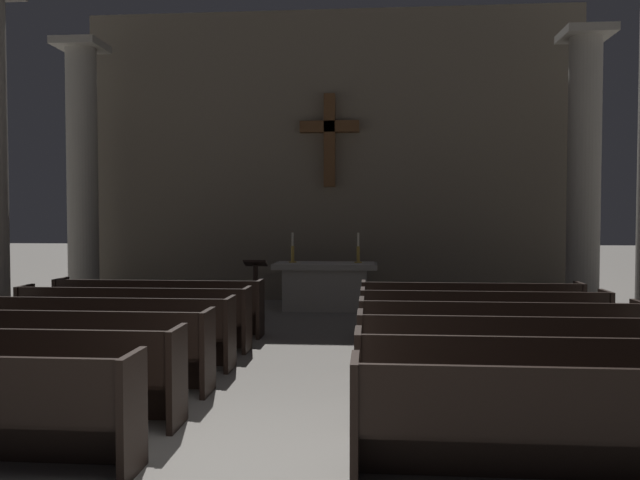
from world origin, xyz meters
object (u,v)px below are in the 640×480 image
(column_right_third, at_px, (584,177))
(candlestick_right, at_px, (358,253))
(pew_left_row_6, at_px, (159,307))
(pew_left_row_5, at_px, (134,318))
(pew_right_row_4, at_px, (498,338))
(candlestick_left, at_px, (293,253))
(lectern, at_px, (256,290))
(pew_right_row_6, at_px, (470,311))
(pew_right_row_2, at_px, (549,386))
(pew_right_row_5, at_px, (483,323))
(altar, at_px, (325,285))
(pew_left_row_4, at_px, (102,332))
(pew_right_row_3, at_px, (519,358))
(column_left_third, at_px, (83,179))
(pew_right_row_1, at_px, (592,427))
(pew_left_row_3, at_px, (60,349))
(pew_left_row_2, at_px, (3,374))

(column_right_third, bearing_deg, candlestick_right, 178.92)
(pew_left_row_6, relative_size, candlestick_right, 5.43)
(pew_left_row_5, bearing_deg, pew_left_row_6, 90.00)
(pew_left_row_6, distance_m, pew_right_row_4, 5.57)
(pew_right_row_4, distance_m, candlestick_left, 6.29)
(lectern, bearing_deg, pew_right_row_6, -26.51)
(pew_right_row_2, distance_m, pew_right_row_4, 2.22)
(pew_right_row_5, relative_size, altar, 1.58)
(pew_left_row_4, distance_m, pew_right_row_5, 5.23)
(pew_right_row_6, bearing_deg, pew_left_row_4, -156.55)
(pew_right_row_3, bearing_deg, column_left_third, 140.98)
(candlestick_right, bearing_deg, pew_right_row_1, -77.90)
(pew_left_row_4, xyz_separation_m, pew_right_row_2, (5.11, -2.22, 0.00))
(column_right_third, bearing_deg, candlestick_left, 179.18)
(pew_right_row_1, relative_size, pew_right_row_6, 1.00)
(pew_left_row_3, distance_m, pew_right_row_5, 5.57)
(pew_right_row_5, bearing_deg, pew_right_row_4, -90.00)
(pew_left_row_2, xyz_separation_m, pew_right_row_1, (5.11, -1.11, 0.00))
(altar, bearing_deg, pew_right_row_5, -58.81)
(pew_left_row_3, relative_size, pew_right_row_6, 1.00)
(pew_right_row_2, xyz_separation_m, column_right_third, (2.73, 7.47, 2.32))
(pew_right_row_4, height_order, column_right_third, column_right_third)
(column_left_third, bearing_deg, pew_right_row_1, -47.55)
(pew_right_row_6, bearing_deg, pew_left_row_6, 180.00)
(pew_left_row_4, xyz_separation_m, candlestick_right, (3.26, 5.33, 0.73))
(pew_left_row_2, relative_size, pew_left_row_6, 1.00)
(pew_left_row_4, bearing_deg, pew_left_row_5, 90.00)
(column_right_third, relative_size, altar, 2.62)
(pew_right_row_3, relative_size, candlestick_right, 5.43)
(pew_right_row_5, distance_m, lectern, 4.89)
(pew_right_row_2, distance_m, pew_right_row_3, 1.11)
(pew_left_row_3, height_order, pew_right_row_6, same)
(pew_left_row_2, distance_m, column_left_third, 8.28)
(pew_left_row_6, bearing_deg, pew_right_row_6, 0.00)
(pew_left_row_3, xyz_separation_m, column_right_third, (7.84, 6.36, 2.32))
(pew_left_row_4, xyz_separation_m, altar, (2.56, 5.33, 0.06))
(pew_right_row_3, relative_size, candlestick_left, 5.43)
(pew_left_row_3, bearing_deg, candlestick_left, 73.92)
(pew_left_row_6, height_order, pew_right_row_2, same)
(pew_right_row_2, bearing_deg, pew_left_row_5, 146.95)
(pew_left_row_2, height_order, pew_left_row_3, same)
(column_right_third, height_order, lectern, column_right_third)
(pew_left_row_3, height_order, pew_left_row_5, same)
(pew_right_row_6, height_order, column_left_third, column_left_third)
(column_right_third, bearing_deg, pew_right_row_4, -117.47)
(pew_left_row_4, relative_size, pew_left_row_5, 1.00)
(pew_right_row_1, distance_m, altar, 9.03)
(pew_left_row_5, relative_size, pew_right_row_6, 1.00)
(pew_left_row_6, distance_m, column_left_third, 4.69)
(pew_right_row_5, bearing_deg, pew_left_row_6, 167.76)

